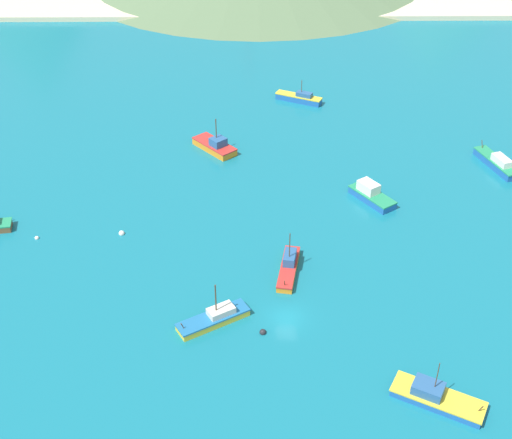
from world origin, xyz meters
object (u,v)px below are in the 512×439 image
buoy_1 (263,332)px  fishing_boat_3 (371,194)px  buoy_0 (37,238)px  fishing_boat_4 (299,98)px  buoy_2 (122,233)px  fishing_boat_6 (215,146)px  fishing_boat_5 (497,163)px  fishing_boat_9 (215,318)px  fishing_boat_7 (289,266)px  fishing_boat_2 (436,397)px

buoy_1 → fishing_boat_3: bearing=59.5°
fishing_boat_3 → buoy_0: bearing=-168.8°
fishing_boat_4 → buoy_2: (-28.24, -44.00, -0.66)m
fishing_boat_3 → buoy_0: size_ratio=13.66×
buoy_2 → fishing_boat_6: bearing=63.1°
fishing_boat_5 → fishing_boat_9: 58.48m
buoy_0 → fishing_boat_3: bearing=11.2°
fishing_boat_5 → buoy_0: 74.03m
fishing_boat_9 → buoy_0: fishing_boat_9 is taller
fishing_boat_6 → fishing_boat_9: fishing_boat_6 is taller
fishing_boat_5 → fishing_boat_6: 47.36m
fishing_boat_5 → buoy_0: (-71.43, -19.41, -0.79)m
fishing_boat_7 → buoy_0: (-35.62, 7.63, -0.68)m
fishing_boat_2 → fishing_boat_9: 27.36m
fishing_boat_7 → fishing_boat_5: bearing=37.1°
fishing_boat_9 → fishing_boat_4: bearing=77.3°
fishing_boat_2 → fishing_boat_9: size_ratio=1.12×
fishing_boat_5 → buoy_1: size_ratio=12.70×
fishing_boat_9 → buoy_2: bearing=127.4°
fishing_boat_7 → fishing_boat_9: bearing=-134.0°
fishing_boat_3 → fishing_boat_2: bearing=-88.2°
fishing_boat_7 → fishing_boat_9: 13.73m
fishing_boat_4 → fishing_boat_5: size_ratio=0.89×
fishing_boat_2 → fishing_boat_7: size_ratio=1.11×
fishing_boat_6 → buoy_1: (7.46, -45.18, -0.74)m
fishing_boat_9 → buoy_1: fishing_boat_9 is taller
fishing_boat_2 → fishing_boat_7: bearing=123.2°
fishing_boat_9 → buoy_2: fishing_boat_9 is taller
fishing_boat_6 → fishing_boat_5: bearing=-7.6°
fishing_boat_9 → buoy_1: (5.87, -1.97, -0.55)m
fishing_boat_3 → fishing_boat_6: fishing_boat_6 is taller
fishing_boat_3 → fishing_boat_9: size_ratio=0.89×
fishing_boat_2 → fishing_boat_6: size_ratio=1.20×
fishing_boat_2 → fishing_boat_5: bearing=67.0°
fishing_boat_4 → fishing_boat_6: fishing_boat_6 is taller
fishing_boat_5 → fishing_boat_9: size_ratio=1.12×
fishing_boat_7 → buoy_2: bearing=160.0°
fishing_boat_6 → buoy_2: (-12.53, -24.70, -0.74)m
fishing_boat_2 → buoy_1: 21.28m
fishing_boat_6 → fishing_boat_7: bearing=-71.5°
fishing_boat_5 → buoy_1: 55.42m
fishing_boat_9 → buoy_1: 6.21m
fishing_boat_3 → fishing_boat_7: size_ratio=0.88×
fishing_boat_2 → buoy_0: 58.70m
fishing_boat_4 → fishing_boat_5: (31.23, -25.59, 0.09)m
buoy_0 → fishing_boat_2: bearing=-30.9°
buoy_1 → buoy_2: (-20.00, 20.48, 0.00)m
buoy_1 → buoy_0: bearing=148.6°
fishing_boat_6 → buoy_0: bearing=-133.6°
fishing_boat_7 → buoy_2: (-23.66, 8.63, -0.64)m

